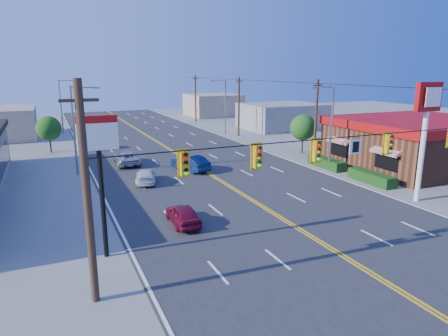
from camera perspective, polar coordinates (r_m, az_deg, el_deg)
name	(u,v)px	position (r m, az deg, el deg)	size (l,w,h in m)	color
ground	(330,249)	(22.42, 14.88, -11.11)	(160.00, 160.00, 0.00)	gray
road	(198,167)	(39.08, -3.67, 0.09)	(20.00, 120.00, 0.06)	#2D2D30
signal_span	(334,160)	(20.81, 15.45, 1.13)	(24.32, 0.34, 9.00)	#47301E
kfc	(416,142)	(43.62, 25.77, 3.33)	(16.30, 12.40, 4.70)	brown
kfc_pylon	(426,118)	(31.29, 26.90, 6.40)	(2.20, 0.36, 8.50)	white
pizza_hut_sign	(99,157)	(20.15, -17.40, 1.46)	(1.90, 0.30, 6.85)	black
streetlight_se	(330,123)	(38.38, 14.89, 6.22)	(2.55, 0.25, 8.00)	gray
streetlight_ne	(224,104)	(58.91, 0.02, 9.16)	(2.55, 0.25, 8.00)	gray
streetlight_sw	(76,125)	(37.99, -20.39, 5.75)	(2.55, 0.25, 8.00)	gray
streetlight_nw	(62,104)	(63.84, -22.12, 8.52)	(2.55, 0.25, 8.00)	gray
utility_pole_near	(316,121)	(42.41, 12.97, 6.58)	(0.28, 0.28, 8.40)	#47301E
utility_pole_mid	(239,107)	(57.73, 2.13, 8.75)	(0.28, 0.28, 8.40)	#47301E
utility_pole_far	(196,99)	(74.26, -4.09, 9.84)	(0.28, 0.28, 8.40)	#47301E
tree_kfc_rear	(303,127)	(46.54, 11.22, 5.71)	(2.94, 2.94, 4.41)	#47301E
tree_west	(49,128)	(50.04, -23.76, 5.19)	(2.80, 2.80, 4.20)	#47301E
bld_east_mid	(282,116)	(66.20, 8.27, 7.35)	(12.00, 10.00, 4.00)	gray
bld_east_far	(213,105)	(84.31, -1.56, 8.98)	(10.00, 10.00, 4.40)	tan
car_magenta	(183,215)	(24.72, -5.88, -6.74)	(1.49, 3.69, 1.26)	maroon
car_blue	(190,163)	(37.74, -4.84, 0.68)	(1.56, 4.48, 1.47)	#0D234E
car_white	(146,177)	(34.15, -11.10, -1.22)	(1.61, 3.95, 1.15)	silver
car_silver	(126,158)	(41.23, -13.79, 1.33)	(2.17, 4.71, 1.31)	silver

